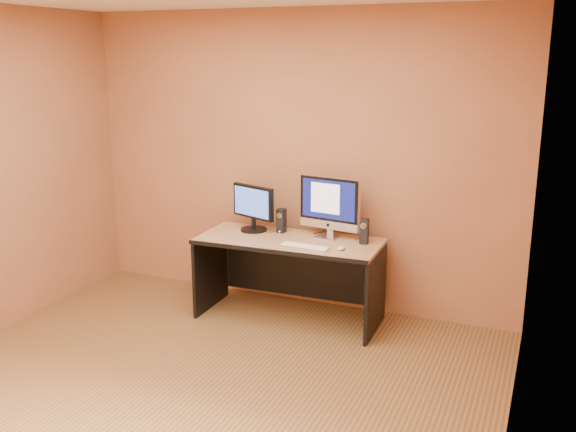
{
  "coord_description": "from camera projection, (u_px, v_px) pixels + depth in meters",
  "views": [
    {
      "loc": [
        2.12,
        -3.2,
        2.22
      ],
      "look_at": [
        0.16,
        1.45,
        0.94
      ],
      "focal_mm": 40.0,
      "sensor_mm": 36.0,
      "label": 1
    }
  ],
  "objects": [
    {
      "name": "floor",
      "position": [
        180.0,
        402.0,
        4.2
      ],
      "size": [
        4.0,
        4.0,
        0.0
      ],
      "primitive_type": "plane",
      "color": "brown",
      "rests_on": "ground"
    },
    {
      "name": "walls",
      "position": [
        171.0,
        210.0,
        3.88
      ],
      "size": [
        4.0,
        4.0,
        2.6
      ],
      "primitive_type": null,
      "color": "#A16341",
      "rests_on": "ground"
    },
    {
      "name": "desk",
      "position": [
        289.0,
        279.0,
        5.45
      ],
      "size": [
        1.55,
        0.71,
        0.71
      ],
      "primitive_type": null,
      "rotation": [
        0.0,
        0.0,
        0.03
      ],
      "color": "#A97954",
      "rests_on": "ground"
    },
    {
      "name": "imac",
      "position": [
        328.0,
        207.0,
        5.35
      ],
      "size": [
        0.57,
        0.28,
        0.53
      ],
      "primitive_type": null,
      "rotation": [
        0.0,
        0.0,
        -0.15
      ],
      "color": "silver",
      "rests_on": "desk"
    },
    {
      "name": "second_monitor",
      "position": [
        253.0,
        208.0,
        5.58
      ],
      "size": [
        0.51,
        0.37,
        0.4
      ],
      "primitive_type": null,
      "rotation": [
        0.0,
        0.0,
        -0.34
      ],
      "color": "black",
      "rests_on": "desk"
    },
    {
      "name": "speaker_left",
      "position": [
        281.0,
        221.0,
        5.54
      ],
      "size": [
        0.07,
        0.08,
        0.21
      ],
      "primitive_type": null,
      "rotation": [
        0.0,
        0.0,
        -0.13
      ],
      "color": "black",
      "rests_on": "desk"
    },
    {
      "name": "speaker_right",
      "position": [
        364.0,
        231.0,
        5.21
      ],
      "size": [
        0.07,
        0.07,
        0.21
      ],
      "primitive_type": null,
      "rotation": [
        0.0,
        0.0,
        0.06
      ],
      "color": "black",
      "rests_on": "desk"
    },
    {
      "name": "keyboard",
      "position": [
        305.0,
        247.0,
        5.13
      ],
      "size": [
        0.42,
        0.14,
        0.02
      ],
      "primitive_type": "cube",
      "rotation": [
        0.0,
        0.0,
        -0.06
      ],
      "color": "silver",
      "rests_on": "desk"
    },
    {
      "name": "mouse",
      "position": [
        341.0,
        248.0,
        5.07
      ],
      "size": [
        0.06,
        0.1,
        0.03
      ],
      "primitive_type": "ellipsoid",
      "rotation": [
        0.0,
        0.0,
        -0.05
      ],
      "color": "silver",
      "rests_on": "desk"
    },
    {
      "name": "cable_a",
      "position": [
        329.0,
        233.0,
        5.52
      ],
      "size": [
        0.05,
        0.21,
        0.01
      ],
      "primitive_type": "cylinder",
      "rotation": [
        1.57,
        0.0,
        0.19
      ],
      "color": "black",
      "rests_on": "desk"
    },
    {
      "name": "cable_b",
      "position": [
        321.0,
        232.0,
        5.56
      ],
      "size": [
        0.08,
        0.16,
        0.01
      ],
      "primitive_type": "cylinder",
      "rotation": [
        1.57,
        0.0,
        -0.45
      ],
      "color": "black",
      "rests_on": "desk"
    }
  ]
}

